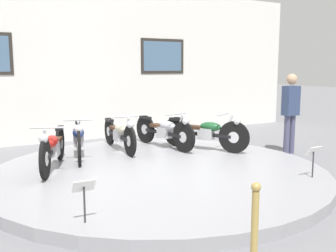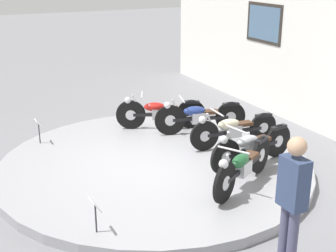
{
  "view_description": "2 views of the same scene",
  "coord_description": "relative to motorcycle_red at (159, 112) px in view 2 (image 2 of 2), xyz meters",
  "views": [
    {
      "loc": [
        -3.18,
        -5.95,
        1.94
      ],
      "look_at": [
        0.18,
        -0.04,
        0.92
      ],
      "focal_mm": 42.0,
      "sensor_mm": 36.0,
      "label": 1
    },
    {
      "loc": [
        7.4,
        -3.34,
        3.72
      ],
      "look_at": [
        0.2,
        0.19,
        0.91
      ],
      "focal_mm": 50.0,
      "sensor_mm": 36.0,
      "label": 2
    }
  ],
  "objects": [
    {
      "name": "motorcycle_green",
      "position": [
        3.25,
        0.0,
        0.0
      ],
      "size": [
        1.05,
        1.78,
        0.81
      ],
      "color": "black",
      "rests_on": "display_platform"
    },
    {
      "name": "back_wall",
      "position": [
        1.62,
        3.44,
        1.48
      ],
      "size": [
        14.0,
        0.22,
        4.09
      ],
      "color": "white",
      "rests_on": "ground_plane"
    },
    {
      "name": "info_placard_front_centre",
      "position": [
        3.51,
        -2.61,
        -0.03
      ],
      "size": [
        0.26,
        0.11,
        0.51
      ],
      "color": "#333338",
      "rests_on": "display_platform"
    },
    {
      "name": "motorcycle_silver",
      "position": [
        2.59,
        0.64,
        -0.0
      ],
      "size": [
        0.54,
        1.98,
        0.8
      ],
      "color": "black",
      "rests_on": "display_platform"
    },
    {
      "name": "visitor_standing",
      "position": [
        5.11,
        -0.59,
        0.46
      ],
      "size": [
        0.36,
        0.24,
        1.79
      ],
      "color": "#4C4C6B",
      "rests_on": "ground_plane"
    },
    {
      "name": "info_placard_front_left",
      "position": [
        -0.27,
        -2.61,
        -0.03
      ],
      "size": [
        0.26,
        0.11,
        0.51
      ],
      "color": "#333338",
      "rests_on": "display_platform"
    },
    {
      "name": "motorcycle_blue",
      "position": [
        0.65,
        0.65,
        0.01
      ],
      "size": [
        0.68,
        1.96,
        0.81
      ],
      "color": "black",
      "rests_on": "display_platform"
    },
    {
      "name": "motorcycle_cream",
      "position": [
        1.62,
        0.88,
        -0.02
      ],
      "size": [
        0.54,
        1.96,
        0.78
      ],
      "color": "black",
      "rests_on": "display_platform"
    },
    {
      "name": "display_platform",
      "position": [
        1.62,
        -0.86,
        -0.48
      ],
      "size": [
        5.85,
        5.85,
        0.17
      ],
      "primitive_type": "cylinder",
      "color": "#99999E",
      "rests_on": "ground_plane"
    },
    {
      "name": "motorcycle_red",
      "position": [
        0.0,
        0.0,
        0.0
      ],
      "size": [
        0.87,
        1.86,
        0.81
      ],
      "color": "black",
      "rests_on": "display_platform"
    },
    {
      "name": "ground_plane",
      "position": [
        1.62,
        -0.86,
        -0.57
      ],
      "size": [
        60.0,
        60.0,
        0.0
      ],
      "primitive_type": "plane",
      "color": "slate"
    }
  ]
}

